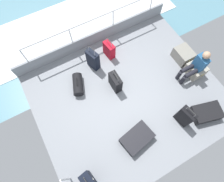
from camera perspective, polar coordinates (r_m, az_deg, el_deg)
The scene contains 15 objects.
ground_plane at distance 5.39m, azimuth 5.15°, elevation -1.71°, with size 4.40×5.20×0.06m, color gray.
gunwale_port at distance 6.15m, azimuth -5.55°, elevation 15.83°, with size 0.06×5.20×0.45m, color gray.
railing_port at distance 5.74m, azimuth -6.07°, elevation 19.34°, with size 0.04×4.20×1.02m.
sea_wake at distance 7.49m, azimuth -10.41°, elevation 20.30°, with size 12.00×12.00×0.01m.
cargo_crate_0 at distance 6.19m, azimuth 20.97°, elevation 10.31°, with size 0.60×0.45×0.37m.
cargo_crate_1 at distance 6.06m, azimuth 24.27°, elevation 6.01°, with size 0.53×0.47×0.35m.
passenger_seated at distance 5.67m, azimuth 24.39°, elevation 7.12°, with size 0.34×0.66×1.05m.
suitcase_0 at distance 5.54m, azimuth -5.84°, elevation 9.52°, with size 0.43×0.31×0.90m.
suitcase_1 at distance 5.22m, azimuth 1.01°, elevation 2.75°, with size 0.45×0.22×0.71m.
suitcase_2 at distance 4.94m, azimuth 7.66°, elevation -14.15°, with size 0.67×0.88×0.24m.
suitcase_3 at distance 4.68m, azimuth -6.90°, elevation -26.05°, with size 0.48×0.31×0.73m.
suitcase_4 at distance 5.66m, azimuth 26.96°, elevation -5.95°, with size 0.67×0.86×0.25m.
suitcase_5 at distance 5.14m, azimuth 21.42°, elevation -7.31°, with size 0.43×0.26×0.81m.
suitcase_6 at distance 5.81m, azimuth -0.90°, elevation 12.54°, with size 0.42×0.25×0.71m.
duffel_bag at distance 5.43m, azimuth -10.45°, elevation 1.98°, with size 0.70×0.49×0.41m.
Camera 1 is at (1.51, -1.39, 4.96)m, focal length 29.80 mm.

